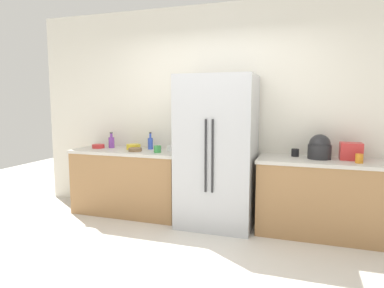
% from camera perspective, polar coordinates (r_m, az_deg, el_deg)
% --- Properties ---
extents(ground_plane, '(10.99, 10.99, 0.00)m').
position_cam_1_polar(ground_plane, '(3.32, -2.75, -20.52)').
color(ground_plane, beige).
extents(kitchen_back_panel, '(5.50, 0.10, 2.80)m').
position_cam_1_polar(kitchen_back_panel, '(4.56, 4.89, 5.36)').
color(kitchen_back_panel, silver).
rests_on(kitchen_back_panel, ground_plane).
extents(counter_left, '(1.53, 0.63, 0.88)m').
position_cam_1_polar(counter_left, '(4.79, -10.56, -6.21)').
color(counter_left, '#9E7247').
rests_on(counter_left, ground_plane).
extents(counter_right, '(1.50, 0.63, 0.88)m').
position_cam_1_polar(counter_right, '(4.22, 21.24, -8.41)').
color(counter_right, '#9E7247').
rests_on(counter_right, ground_plane).
extents(refrigerator, '(0.92, 0.73, 1.86)m').
position_cam_1_polar(refrigerator, '(4.18, 4.24, -1.29)').
color(refrigerator, '#B7BABF').
rests_on(refrigerator, ground_plane).
extents(toaster, '(0.24, 0.18, 0.20)m').
position_cam_1_polar(toaster, '(4.23, 25.24, -1.12)').
color(toaster, red).
rests_on(toaster, counter_right).
extents(rice_cooker, '(0.26, 0.26, 0.28)m').
position_cam_1_polar(rice_cooker, '(4.17, 20.73, -0.60)').
color(rice_cooker, '#262628').
rests_on(rice_cooker, counter_right).
extents(bottle_a, '(0.08, 0.08, 0.22)m').
position_cam_1_polar(bottle_a, '(4.96, -13.43, 0.36)').
color(bottle_a, purple).
rests_on(bottle_a, counter_left).
extents(bottle_b, '(0.07, 0.07, 0.24)m').
position_cam_1_polar(bottle_b, '(4.71, -7.03, 0.18)').
color(bottle_b, blue).
rests_on(bottle_b, counter_left).
extents(cup_a, '(0.09, 0.09, 0.09)m').
position_cam_1_polar(cup_a, '(4.25, 17.01, -1.40)').
color(cup_a, black).
rests_on(cup_a, counter_right).
extents(cup_b, '(0.07, 0.07, 0.07)m').
position_cam_1_polar(cup_b, '(4.53, -3.78, -0.72)').
color(cup_b, white).
rests_on(cup_b, counter_left).
extents(cup_c, '(0.09, 0.09, 0.09)m').
position_cam_1_polar(cup_c, '(4.40, -5.85, -0.87)').
color(cup_c, green).
rests_on(cup_c, counter_left).
extents(cup_d, '(0.08, 0.08, 0.10)m').
position_cam_1_polar(cup_d, '(4.05, 26.38, -2.21)').
color(cup_d, orange).
rests_on(cup_d, counter_right).
extents(bowl_a, '(0.17, 0.17, 0.05)m').
position_cam_1_polar(bowl_a, '(4.99, -15.52, -0.36)').
color(bowl_a, red).
rests_on(bowl_a, counter_left).
extents(bowl_b, '(0.18, 0.18, 0.05)m').
position_cam_1_polar(bowl_b, '(4.55, -9.56, -0.95)').
color(bowl_b, brown).
rests_on(bowl_b, counter_left).
extents(bowl_c, '(0.20, 0.20, 0.07)m').
position_cam_1_polar(bowl_c, '(4.76, -9.84, -0.46)').
color(bowl_c, yellow).
rests_on(bowl_c, counter_left).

